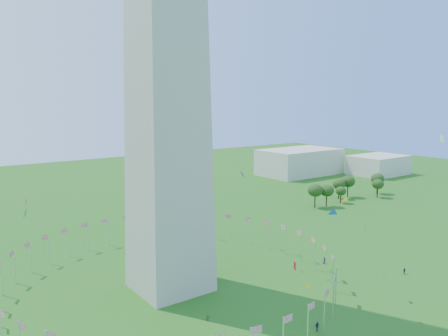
{
  "coord_description": "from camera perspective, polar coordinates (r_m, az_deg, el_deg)",
  "views": [
    {
      "loc": [
        -50.78,
        -41.08,
        46.39
      ],
      "look_at": [
        5.54,
        35.0,
        31.69
      ],
      "focal_mm": 35.0,
      "sensor_mm": 36.0,
      "label": 1
    }
  ],
  "objects": [
    {
      "name": "flag_ring",
      "position": [
        112.37,
        -7.02,
        -13.13
      ],
      "size": [
        80.24,
        80.24,
        9.0
      ],
      "color": "silver",
      "rests_on": "ground"
    },
    {
      "name": "gov_building_east_a",
      "position": [
        279.81,
        9.81,
        0.81
      ],
      "size": [
        50.0,
        30.0,
        16.0
      ],
      "primitive_type": "cube",
      "color": "beige",
      "rests_on": "ground"
    },
    {
      "name": "gov_building_east_b",
      "position": [
        292.49,
        19.51,
        0.38
      ],
      "size": [
        35.0,
        25.0,
        12.0
      ],
      "primitive_type": "cube",
      "color": "beige",
      "rests_on": "ground"
    },
    {
      "name": "kites_aloft",
      "position": [
        96.14,
        8.12,
        -6.43
      ],
      "size": [
        101.18,
        62.26,
        35.41
      ],
      "color": "yellow",
      "rests_on": "ground"
    },
    {
      "name": "tree_line_east",
      "position": [
        212.15,
        15.7,
        -2.79
      ],
      "size": [
        53.73,
        15.26,
        10.37
      ],
      "color": "#2D551C",
      "rests_on": "ground"
    }
  ]
}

